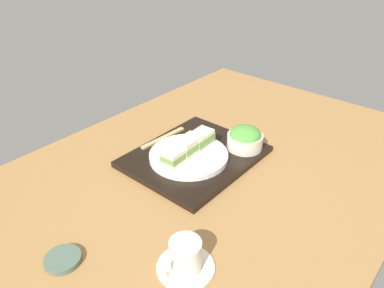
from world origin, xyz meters
TOP-DOWN VIEW (x-y plane):
  - ground_plane at (0.00, 0.00)cm, footprint 140.00×100.00cm
  - serving_tray at (2.84, -7.59)cm, footprint 39.60×32.63cm
  - sandwich_plate at (5.85, -7.46)cm, footprint 23.98×23.98cm
  - sandwich_near at (0.02, -7.55)cm, footprint 8.63×5.78cm
  - sandwich_middle at (5.85, -7.46)cm, footprint 8.41×5.75cm
  - sandwich_far at (11.67, -7.36)cm, footprint 8.56×5.58cm
  - salad_bowl at (-10.32, 2.07)cm, footprint 11.30×11.30cm
  - chopsticks_pair at (2.52, -21.48)cm, footprint 18.21×2.61cm
  - coffee_cup at (36.63, 18.14)cm, footprint 12.63×12.59cm
  - small_sauce_dish at (52.57, -3.27)cm, footprint 7.97×7.97cm

SIDE VIEW (x-z plane):
  - ground_plane at x=0.00cm, z-range -3.00..0.00cm
  - small_sauce_dish at x=52.57cm, z-range 0.00..1.33cm
  - serving_tray at x=2.84cm, z-range 0.00..1.80cm
  - chopsticks_pair at x=2.52cm, z-range 1.80..2.50cm
  - sandwich_plate at x=5.85cm, z-range 1.80..3.55cm
  - coffee_cup at x=36.63cm, z-range -0.48..6.95cm
  - salad_bowl at x=-10.32cm, z-range 1.54..8.95cm
  - sandwich_far at x=11.67cm, z-range 3.55..7.90cm
  - sandwich_near at x=0.02cm, z-range 3.55..8.40cm
  - sandwich_middle at x=5.85cm, z-range 3.55..8.89cm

